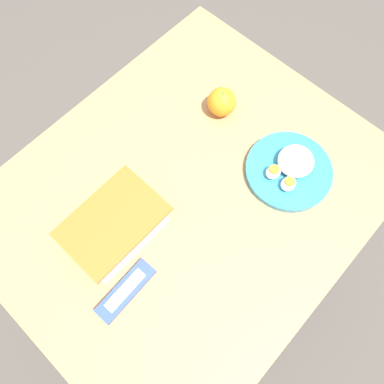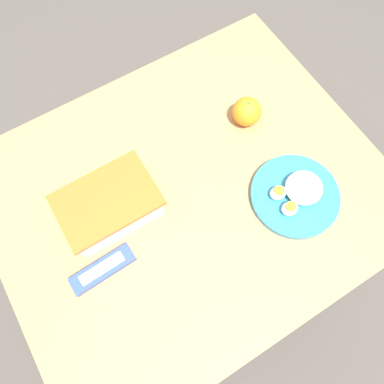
{
  "view_description": "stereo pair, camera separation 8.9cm",
  "coord_description": "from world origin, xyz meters",
  "px_view_note": "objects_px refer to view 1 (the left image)",
  "views": [
    {
      "loc": [
        -0.24,
        -0.24,
        1.58
      ],
      "look_at": [
        -0.0,
        -0.02,
        0.74
      ],
      "focal_mm": 35.0,
      "sensor_mm": 36.0,
      "label": 1
    },
    {
      "loc": [
        -0.18,
        -0.3,
        1.58
      ],
      "look_at": [
        -0.0,
        -0.02,
        0.74
      ],
      "focal_mm": 35.0,
      "sensor_mm": 36.0,
      "label": 2
    }
  ],
  "objects_px": {
    "orange_fruit": "(222,102)",
    "rice_plate": "(290,169)",
    "food_container": "(116,227)",
    "candy_bar": "(126,291)"
  },
  "relations": [
    {
      "from": "orange_fruit",
      "to": "rice_plate",
      "type": "bearing_deg",
      "value": -94.95
    },
    {
      "from": "orange_fruit",
      "to": "rice_plate",
      "type": "distance_m",
      "value": 0.25
    },
    {
      "from": "rice_plate",
      "to": "food_container",
      "type": "bearing_deg",
      "value": 153.55
    },
    {
      "from": "rice_plate",
      "to": "candy_bar",
      "type": "distance_m",
      "value": 0.49
    },
    {
      "from": "rice_plate",
      "to": "orange_fruit",
      "type": "bearing_deg",
      "value": 85.05
    },
    {
      "from": "food_container",
      "to": "candy_bar",
      "type": "xyz_separation_m",
      "value": [
        -0.08,
        -0.11,
        -0.03
      ]
    },
    {
      "from": "food_container",
      "to": "orange_fruit",
      "type": "relative_size",
      "value": 2.96
    },
    {
      "from": "orange_fruit",
      "to": "rice_plate",
      "type": "relative_size",
      "value": 0.35
    },
    {
      "from": "food_container",
      "to": "rice_plate",
      "type": "distance_m",
      "value": 0.45
    },
    {
      "from": "rice_plate",
      "to": "candy_bar",
      "type": "relative_size",
      "value": 1.42
    }
  ]
}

